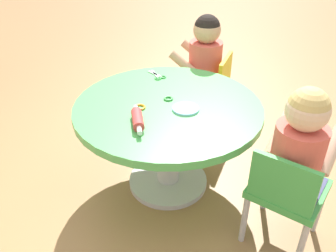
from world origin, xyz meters
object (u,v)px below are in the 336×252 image
object	(u,v)px
child_chair_left	(286,192)
rolling_pin	(138,119)
child_chair_right	(209,88)
seated_child_right	(205,55)
craft_table	(168,124)
seated_child_left	(299,145)
craft_scissors	(158,76)

from	to	relation	value
child_chair_left	rolling_pin	size ratio (longest dim) A/B	2.32
child_chair_right	child_chair_left	bearing A→B (deg)	-171.99
seated_child_right	rolling_pin	size ratio (longest dim) A/B	2.21
child_chair_left	rolling_pin	distance (m)	0.72
child_chair_right	rolling_pin	bearing A→B (deg)	146.73
craft_table	child_chair_left	xyz separation A→B (m)	(-0.45, -0.47, -0.09)
seated_child_left	seated_child_right	distance (m)	1.02
seated_child_right	child_chair_right	bearing A→B (deg)	-117.05
seated_child_left	craft_scissors	distance (m)	0.91
seated_child_right	craft_scissors	world-z (taller)	seated_child_right
child_chair_left	child_chair_right	world-z (taller)	same
seated_child_right	craft_scissors	xyz separation A→B (m)	(-0.25, 0.32, -0.02)
seated_child_left	rolling_pin	xyz separation A→B (m)	(0.25, 0.65, 0.01)
child_chair_right	rolling_pin	xyz separation A→B (m)	(-0.73, 0.48, 0.23)
seated_child_right	seated_child_left	bearing A→B (deg)	-168.47
seated_child_right	rolling_pin	distance (m)	0.87
child_chair_right	craft_scissors	xyz separation A→B (m)	(-0.23, 0.35, 0.21)
rolling_pin	craft_scissors	world-z (taller)	rolling_pin
child_chair_left	seated_child_right	bearing A→B (deg)	9.80
child_chair_left	seated_child_right	size ratio (longest dim) A/B	1.05
craft_table	seated_child_left	bearing A→B (deg)	-130.35
craft_table	seated_child_right	world-z (taller)	seated_child_right
craft_table	child_chair_right	bearing A→B (deg)	-30.10
child_chair_right	seated_child_right	size ratio (longest dim) A/B	1.05
craft_table	child_chair_right	world-z (taller)	child_chair_right
craft_table	rolling_pin	size ratio (longest dim) A/B	4.07
seated_child_left	seated_child_right	bearing A→B (deg)	11.53
craft_table	child_chair_right	distance (m)	0.66
rolling_pin	craft_scissors	xyz separation A→B (m)	(0.50, -0.13, -0.02)
seated_child_left	child_chair_right	size ratio (longest dim) A/B	0.95
rolling_pin	seated_child_left	bearing A→B (deg)	-111.26
craft_scissors	craft_table	bearing A→B (deg)	-175.56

